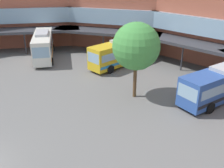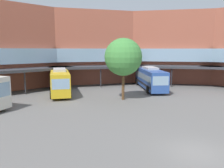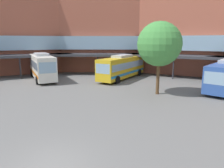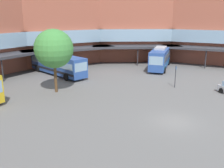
% 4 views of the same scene
% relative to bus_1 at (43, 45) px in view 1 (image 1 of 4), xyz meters
% --- Properties ---
extents(station_building, '(72.91, 40.23, 13.53)m').
position_rel_bus_1_xyz_m(station_building, '(17.30, 3.62, 4.50)').
color(station_building, '#AD5942').
rests_on(station_building, ground).
extents(bus_1, '(9.66, 7.83, 4.00)m').
position_rel_bus_1_xyz_m(bus_1, '(0.00, 0.00, 0.00)').
color(bus_1, silver).
rests_on(bus_1, ground).
extents(bus_4, '(3.05, 11.38, 3.67)m').
position_rel_bus_1_xyz_m(bus_4, '(10.29, 6.49, -0.16)').
color(bus_4, gold).
rests_on(bus_4, ground).
extents(plaza_tree, '(4.75, 4.75, 7.86)m').
position_rel_bus_1_xyz_m(plaza_tree, '(17.86, -0.26, 3.45)').
color(plaza_tree, brown).
rests_on(plaza_tree, ground).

